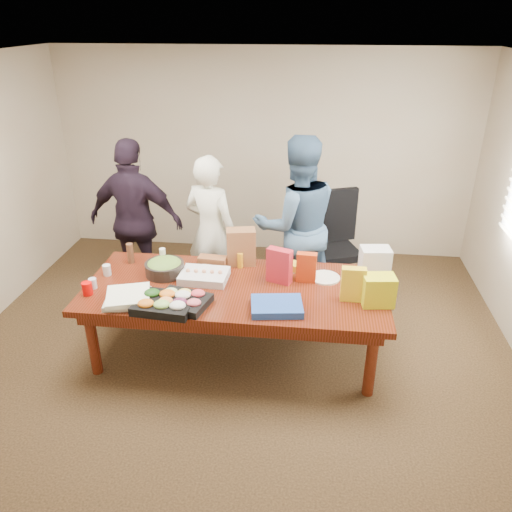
# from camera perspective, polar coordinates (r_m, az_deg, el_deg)

# --- Properties ---
(floor) EXTENTS (5.50, 5.00, 0.02)m
(floor) POSITION_cam_1_polar(r_m,az_deg,el_deg) (5.08, -2.27, -11.01)
(floor) COLOR #47301E
(floor) RESTS_ON ground
(ceiling) EXTENTS (5.50, 5.00, 0.02)m
(ceiling) POSITION_cam_1_polar(r_m,az_deg,el_deg) (4.07, -2.99, 21.24)
(ceiling) COLOR white
(ceiling) RESTS_ON wall_back
(wall_back) EXTENTS (5.50, 0.04, 2.70)m
(wall_back) POSITION_cam_1_polar(r_m,az_deg,el_deg) (6.75, 0.84, 11.47)
(wall_back) COLOR beige
(wall_back) RESTS_ON floor
(wall_front) EXTENTS (5.50, 0.04, 2.70)m
(wall_front) POSITION_cam_1_polar(r_m,az_deg,el_deg) (2.36, -12.88, -20.80)
(wall_front) COLOR beige
(wall_front) RESTS_ON floor
(conference_table) EXTENTS (2.80, 1.20, 0.75)m
(conference_table) POSITION_cam_1_polar(r_m,az_deg,el_deg) (4.86, -2.35, -7.39)
(conference_table) COLOR #4C1C0F
(conference_table) RESTS_ON floor
(office_chair) EXTENTS (0.77, 0.77, 1.17)m
(office_chair) POSITION_cam_1_polar(r_m,az_deg,el_deg) (5.88, 8.98, 0.94)
(office_chair) COLOR black
(office_chair) RESTS_ON floor
(person_center) EXTENTS (0.74, 0.61, 1.73)m
(person_center) POSITION_cam_1_polar(r_m,az_deg,el_deg) (5.56, -5.16, 2.79)
(person_center) COLOR white
(person_center) RESTS_ON floor
(person_right) EXTENTS (1.13, 0.99, 1.96)m
(person_right) POSITION_cam_1_polar(r_m,az_deg,el_deg) (5.41, 4.67, 3.49)
(person_right) COLOR #3D5C7F
(person_right) RESTS_ON floor
(person_left) EXTENTS (1.13, 0.56, 1.86)m
(person_left) POSITION_cam_1_polar(r_m,az_deg,el_deg) (5.80, -13.53, 3.90)
(person_left) COLOR black
(person_left) RESTS_ON floor
(veggie_tray) EXTENTS (0.53, 0.44, 0.08)m
(veggie_tray) POSITION_cam_1_polar(r_m,az_deg,el_deg) (4.39, -10.35, -5.42)
(veggie_tray) COLOR black
(veggie_tray) RESTS_ON conference_table
(fruit_tray) EXTENTS (0.52, 0.45, 0.07)m
(fruit_tray) POSITION_cam_1_polar(r_m,az_deg,el_deg) (4.41, -8.40, -5.17)
(fruit_tray) COLOR black
(fruit_tray) RESTS_ON conference_table
(sheet_cake) EXTENTS (0.46, 0.35, 0.08)m
(sheet_cake) POSITION_cam_1_polar(r_m,az_deg,el_deg) (4.78, -5.94, -2.30)
(sheet_cake) COLOR silver
(sheet_cake) RESTS_ON conference_table
(salad_bowl) EXTENTS (0.48, 0.48, 0.12)m
(salad_bowl) POSITION_cam_1_polar(r_m,az_deg,el_deg) (4.93, -10.38, -1.41)
(salad_bowl) COLOR black
(salad_bowl) RESTS_ON conference_table
(chip_bag_blue) EXTENTS (0.48, 0.39, 0.07)m
(chip_bag_blue) POSITION_cam_1_polar(r_m,az_deg,el_deg) (4.30, 2.38, -5.75)
(chip_bag_blue) COLOR #2149A7
(chip_bag_blue) RESTS_ON conference_table
(chip_bag_red) EXTENTS (0.25, 0.17, 0.34)m
(chip_bag_red) POSITION_cam_1_polar(r_m,az_deg,el_deg) (4.67, 2.68, -1.12)
(chip_bag_red) COLOR red
(chip_bag_red) RESTS_ON conference_table
(chip_bag_yellow) EXTENTS (0.21, 0.09, 0.32)m
(chip_bag_yellow) POSITION_cam_1_polar(r_m,az_deg,el_deg) (4.46, 11.02, -3.18)
(chip_bag_yellow) COLOR yellow
(chip_bag_yellow) RESTS_ON conference_table
(chip_bag_orange) EXTENTS (0.19, 0.09, 0.29)m
(chip_bag_orange) POSITION_cam_1_polar(r_m,az_deg,el_deg) (4.71, 5.77, -1.30)
(chip_bag_orange) COLOR #C23911
(chip_bag_orange) RESTS_ON conference_table
(mayo_jar) EXTENTS (0.09, 0.09, 0.13)m
(mayo_jar) POSITION_cam_1_polar(r_m,az_deg,el_deg) (5.02, -1.31, -0.39)
(mayo_jar) COLOR white
(mayo_jar) RESTS_ON conference_table
(mustard_bottle) EXTENTS (0.06, 0.06, 0.16)m
(mustard_bottle) POSITION_cam_1_polar(r_m,az_deg,el_deg) (4.97, -1.81, -0.50)
(mustard_bottle) COLOR orange
(mustard_bottle) RESTS_ON conference_table
(dressing_bottle) EXTENTS (0.08, 0.08, 0.21)m
(dressing_bottle) POSITION_cam_1_polar(r_m,az_deg,el_deg) (5.21, -14.15, 0.30)
(dressing_bottle) COLOR brown
(dressing_bottle) RESTS_ON conference_table
(ranch_bottle) EXTENTS (0.06, 0.06, 0.18)m
(ranch_bottle) POSITION_cam_1_polar(r_m,az_deg,el_deg) (5.09, -10.58, -0.10)
(ranch_bottle) COLOR white
(ranch_bottle) RESTS_ON conference_table
(banana_bunch) EXTENTS (0.27, 0.19, 0.08)m
(banana_bunch) POSITION_cam_1_polar(r_m,az_deg,el_deg) (4.95, 3.85, -1.14)
(banana_bunch) COLOR gold
(banana_bunch) RESTS_ON conference_table
(bread_loaf) EXTENTS (0.29, 0.14, 0.11)m
(bread_loaf) POSITION_cam_1_polar(r_m,az_deg,el_deg) (5.01, -4.99, -0.68)
(bread_loaf) COLOR brown
(bread_loaf) RESTS_ON conference_table
(kraft_bag) EXTENTS (0.31, 0.22, 0.37)m
(kraft_bag) POSITION_cam_1_polar(r_m,az_deg,el_deg) (5.00, -1.72, 1.05)
(kraft_bag) COLOR brown
(kraft_bag) RESTS_ON conference_table
(red_cup) EXTENTS (0.09, 0.09, 0.12)m
(red_cup) POSITION_cam_1_polar(r_m,az_deg,el_deg) (4.76, -18.71, -3.54)
(red_cup) COLOR #D70602
(red_cup) RESTS_ON conference_table
(clear_cup_a) EXTENTS (0.08, 0.08, 0.10)m
(clear_cup_a) POSITION_cam_1_polar(r_m,az_deg,el_deg) (4.85, -18.14, -2.99)
(clear_cup_a) COLOR silver
(clear_cup_a) RESTS_ON conference_table
(clear_cup_b) EXTENTS (0.10, 0.10, 0.11)m
(clear_cup_b) POSITION_cam_1_polar(r_m,az_deg,el_deg) (5.05, -16.65, -1.55)
(clear_cup_b) COLOR silver
(clear_cup_b) RESTS_ON conference_table
(pizza_box_lower) EXTENTS (0.42, 0.42, 0.04)m
(pizza_box_lower) POSITION_cam_1_polar(r_m,az_deg,el_deg) (4.57, -14.44, -4.76)
(pizza_box_lower) COLOR beige
(pizza_box_lower) RESTS_ON conference_table
(pizza_box_upper) EXTENTS (0.46, 0.46, 0.04)m
(pizza_box_upper) POSITION_cam_1_polar(r_m,az_deg,el_deg) (4.53, -14.40, -4.43)
(pizza_box_upper) COLOR white
(pizza_box_upper) RESTS_ON pizza_box_lower
(plate_a) EXTENTS (0.33, 0.33, 0.02)m
(plate_a) POSITION_cam_1_polar(r_m,az_deg,el_deg) (4.84, 7.87, -2.45)
(plate_a) COLOR white
(plate_a) RESTS_ON conference_table
(plate_b) EXTENTS (0.24, 0.24, 0.01)m
(plate_b) POSITION_cam_1_polar(r_m,az_deg,el_deg) (4.98, 4.72, -1.43)
(plate_b) COLOR silver
(plate_b) RESTS_ON conference_table
(dip_bowl_a) EXTENTS (0.16, 0.16, 0.06)m
(dip_bowl_a) POSITION_cam_1_polar(r_m,az_deg,el_deg) (4.95, 2.93, -1.27)
(dip_bowl_a) COLOR beige
(dip_bowl_a) RESTS_ON conference_table
(dip_bowl_b) EXTENTS (0.14, 0.14, 0.06)m
(dip_bowl_b) POSITION_cam_1_polar(r_m,az_deg,el_deg) (5.03, -5.51, -0.92)
(dip_bowl_b) COLOR silver
(dip_bowl_b) RESTS_ON conference_table
(grocery_bag_white) EXTENTS (0.30, 0.23, 0.30)m
(grocery_bag_white) POSITION_cam_1_polar(r_m,az_deg,el_deg) (4.90, 13.40, -0.73)
(grocery_bag_white) COLOR silver
(grocery_bag_white) RESTS_ON conference_table
(grocery_bag_yellow) EXTENTS (0.30, 0.22, 0.27)m
(grocery_bag_yellow) POSITION_cam_1_polar(r_m,az_deg,el_deg) (4.45, 13.78, -3.82)
(grocery_bag_yellow) COLOR yellow
(grocery_bag_yellow) RESTS_ON conference_table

